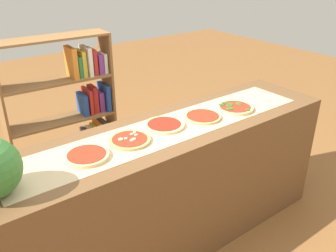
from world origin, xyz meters
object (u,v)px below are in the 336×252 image
object	(u,v)px
pizza_plain_0	(87,156)
pizza_mushroom_1	(130,140)
pizza_plain_3	(203,117)
bookshelf	(78,117)
pizza_plain_2	(164,125)
pizza_spinach_4	(235,108)

from	to	relation	value
pizza_plain_0	pizza_mushroom_1	bearing A→B (deg)	2.89
pizza_plain_3	pizza_plain_0	bearing A→B (deg)	-179.49
pizza_plain_0	bookshelf	world-z (taller)	bookshelf
pizza_plain_2	pizza_spinach_4	bearing A→B (deg)	-7.81
pizza_mushroom_1	pizza_plain_3	bearing A→B (deg)	-0.69
pizza_spinach_4	bookshelf	size ratio (longest dim) A/B	0.19
pizza_mushroom_1	pizza_spinach_4	bearing A→B (deg)	-2.24
pizza_plain_2	pizza_plain_3	bearing A→B (deg)	-10.25
pizza_plain_0	bookshelf	bearing A→B (deg)	69.52
pizza_mushroom_1	pizza_plain_3	size ratio (longest dim) A/B	1.02
pizza_mushroom_1	pizza_plain_0	bearing A→B (deg)	-177.11
pizza_plain_0	pizza_plain_2	distance (m)	0.59
pizza_mushroom_1	pizza_spinach_4	xyz separation A→B (m)	(0.88, -0.03, 0.00)
pizza_plain_2	pizza_plain_3	size ratio (longest dim) A/B	1.07
pizza_mushroom_1	bookshelf	world-z (taller)	bookshelf
pizza_plain_0	pizza_spinach_4	world-z (taller)	pizza_spinach_4
pizza_mushroom_1	pizza_plain_3	xyz separation A→B (m)	(0.59, -0.01, 0.00)
pizza_plain_2	pizza_mushroom_1	bearing A→B (deg)	-171.09
bookshelf	pizza_mushroom_1	bearing A→B (deg)	-96.15
pizza_spinach_4	bookshelf	bearing A→B (deg)	124.28
pizza_plain_3	pizza_spinach_4	world-z (taller)	pizza_spinach_4
pizza_plain_0	pizza_plain_2	bearing A→B (deg)	5.92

